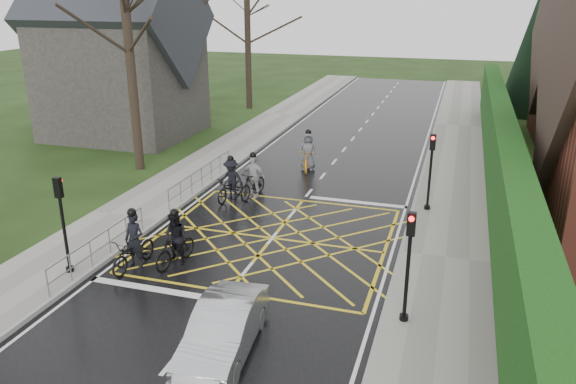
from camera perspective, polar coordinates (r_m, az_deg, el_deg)
The scene contains 21 objects.
ground at distance 20.16m, azimuth -1.61°, elevation -4.72°, with size 120.00×120.00×0.00m, color black.
road at distance 20.16m, azimuth -1.61°, elevation -4.71°, with size 9.00×80.00×0.01m, color black.
sidewalk_right at distance 19.22m, azimuth 15.70°, elevation -6.54°, with size 3.00×80.00×0.15m, color gray.
sidewalk_left at distance 22.65m, azimuth -16.15°, elevation -2.50°, with size 3.00×80.00×0.15m, color gray.
stone_wall at distance 24.75m, azimuth 20.38°, elevation -0.40°, with size 0.50×38.00×0.70m, color slate.
hedge at distance 24.24m, azimuth 20.86°, elevation 3.49°, with size 0.90×38.00×2.80m, color #0E340E.
conifer at distance 43.74m, azimuth 24.18°, elevation 13.68°, with size 4.60×4.60×10.00m.
church at distance 35.41m, azimuth -16.76°, elevation 13.39°, with size 8.80×7.80×11.00m.
tree_near at distance 27.74m, azimuth -16.25°, elevation 18.11°, with size 9.24×9.24×11.44m.
tree_far at distance 42.23m, azimuth -4.18°, elevation 18.12°, with size 8.40×8.40×10.40m.
railing_south at distance 19.02m, azimuth -18.58°, elevation -4.79°, with size 0.05×5.04×1.03m.
railing_north at distance 25.02m, azimuth -8.79°, elevation 1.92°, with size 0.05×6.04×1.03m.
traffic_light_ne at distance 22.58m, azimuth 14.24°, elevation 1.90°, with size 0.24×0.31×3.21m.
traffic_light_se at distance 14.77m, azimuth 12.07°, elevation -7.63°, with size 0.24×0.31×3.21m.
traffic_light_sw at distance 18.24m, azimuth -21.82°, elevation -3.25°, with size 0.24×0.31×3.21m.
cyclist_rear at distance 18.50m, azimuth -15.38°, elevation -5.59°, with size 0.92×2.13×2.01m.
cyclist_back at distance 18.38m, azimuth -11.36°, elevation -5.19°, with size 0.97×1.98×1.91m.
cyclist_mid at distance 23.76m, azimuth -5.81°, elevation 0.87°, with size 1.22×2.05×1.91m.
cyclist_front at distance 23.89m, azimuth -3.57°, elevation 1.13°, with size 1.14×2.06×2.00m.
cyclist_lead at distance 27.63m, azimuth 2.02°, elevation 3.68°, with size 1.13×2.20×2.04m.
car at distance 14.01m, azimuth -6.60°, elevation -13.76°, with size 1.36×3.90×1.29m, color #B4B6BC.
Camera 1 is at (5.97, -17.35, 8.34)m, focal length 35.00 mm.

